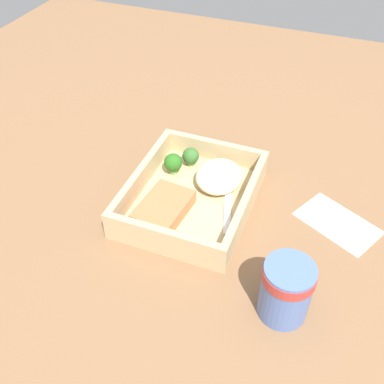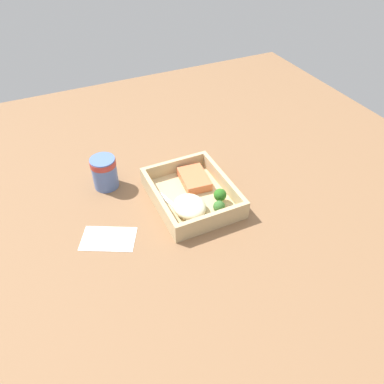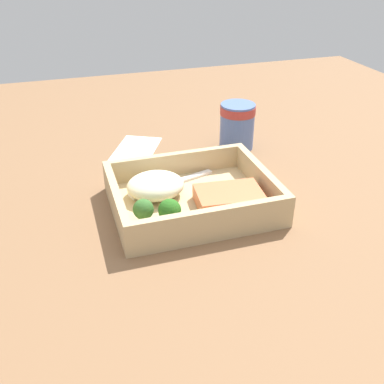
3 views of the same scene
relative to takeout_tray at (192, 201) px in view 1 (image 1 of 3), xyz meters
The scene contains 10 objects.
ground_plane 1.60cm from the takeout_tray, ahead, with size 160.00×160.00×2.00cm, color brown.
takeout_tray is the anchor object (origin of this frame).
tray_rim 2.59cm from the takeout_tray, ahead, with size 24.82×19.98×3.98cm.
salmon_fillet 6.13cm from the takeout_tray, 149.08° to the left, with size 10.06×6.93×2.43cm, color #E46F44.
mashed_potatoes 6.45cm from the takeout_tray, 31.13° to the right, with size 9.15×8.08×3.73cm, color #F0E5BB.
broccoli_floret_1 9.55cm from the takeout_tray, 22.56° to the left, with size 3.06×3.06×3.59cm.
broccoli_floret_2 8.11cm from the takeout_tray, 47.59° to the left, with size 3.33×3.33×4.15cm.
fork 6.19cm from the takeout_tray, 64.97° to the right, with size 15.62×6.07×0.44cm.
paper_cup 24.89cm from the takeout_tray, 128.92° to the right, with size 6.93×6.93×9.10cm.
receipt_slip 24.44cm from the takeout_tray, 80.02° to the right, with size 7.80×12.77×0.24cm, color white.
Camera 1 is at (-52.14, -20.07, 53.50)cm, focal length 42.00 mm.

